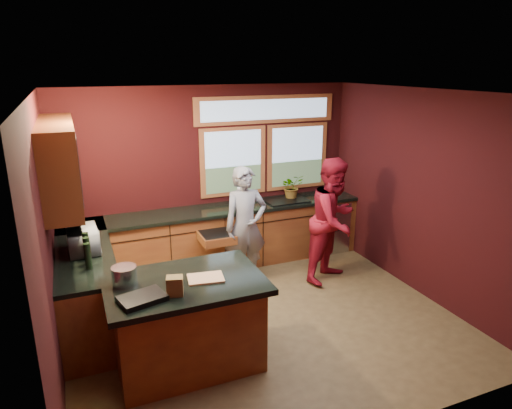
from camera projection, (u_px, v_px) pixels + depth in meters
floor at (263, 320)px, 5.56m from camera, size 4.50×4.50×0.00m
room_shell at (204, 175)px, 5.10m from camera, size 4.52×4.02×2.71m
back_counter at (231, 236)px, 7.00m from camera, size 4.50×0.64×0.93m
left_counter at (86, 284)px, 5.46m from camera, size 0.64×2.30×0.93m
island at (187, 322)px, 4.62m from camera, size 1.55×1.05×0.95m
person_grey at (246, 226)px, 6.30m from camera, size 0.61×0.41×1.68m
person_red at (334, 220)px, 6.39m from camera, size 1.08×0.99×1.78m
microwave at (84, 240)px, 5.19m from camera, size 0.36×0.51×0.27m
potted_plant at (292, 187)px, 7.23m from camera, size 0.35×0.30×0.39m
paper_towel at (241, 196)px, 6.88m from camera, size 0.12×0.12×0.28m
cutting_board at (206, 278)px, 4.51m from camera, size 0.38×0.30×0.02m
stock_pot at (124, 275)px, 4.39m from camera, size 0.24×0.24×0.18m
paper_bag at (175, 286)px, 4.18m from camera, size 0.18×0.16×0.18m
black_tray at (142, 298)px, 4.09m from camera, size 0.46×0.37×0.05m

